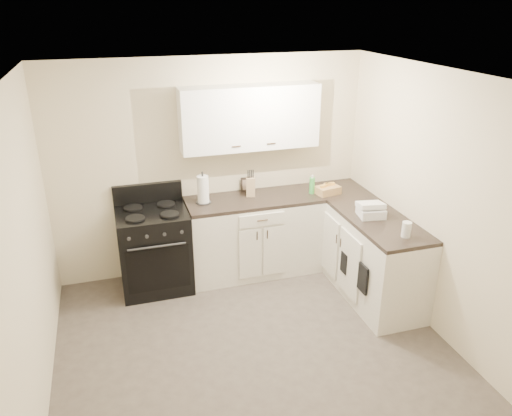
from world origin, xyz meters
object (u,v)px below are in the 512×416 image
object	(u,v)px
knife_block	(251,187)
wicker_basket	(328,190)
paper_towel	(203,190)
countertop_grill	(371,212)
stove	(155,250)

from	to	relation	value
knife_block	wicker_basket	distance (m)	0.90
paper_towel	wicker_basket	distance (m)	1.46
knife_block	countertop_grill	xyz separation A→B (m)	(1.04, -0.93, -0.06)
stove	countertop_grill	distance (m)	2.40
stove	countertop_grill	xyz separation A→B (m)	(2.19, -0.82, 0.53)
countertop_grill	knife_block	bearing A→B (deg)	147.66
knife_block	paper_towel	size ratio (longest dim) A/B	0.71
stove	knife_block	world-z (taller)	knife_block
paper_towel	countertop_grill	distance (m)	1.83
stove	paper_towel	distance (m)	0.87
stove	paper_towel	world-z (taller)	paper_towel
wicker_basket	stove	bearing A→B (deg)	177.43
stove	knife_block	bearing A→B (deg)	5.21
stove	knife_block	xyz separation A→B (m)	(1.15, 0.10, 0.59)
knife_block	paper_towel	world-z (taller)	paper_towel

